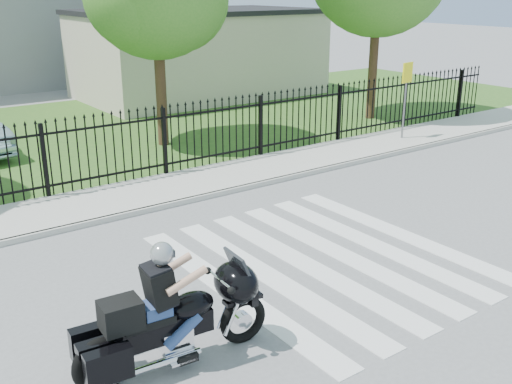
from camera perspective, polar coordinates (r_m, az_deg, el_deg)
ground at (r=10.88m, az=6.48°, el=-6.38°), size 120.00×120.00×0.00m
crosswalk at (r=10.88m, az=6.49°, el=-6.35°), size 5.00×5.50×0.01m
sidewalk at (r=14.65m, az=-6.72°, el=0.66°), size 40.00×2.00×0.12m
curb at (r=13.83m, az=-4.67°, el=-0.39°), size 40.00×0.12×0.12m
grass_strip at (r=20.85m, az=-16.30°, el=5.43°), size 40.00×12.00×0.02m
iron_fence at (r=15.27m, az=-8.70°, el=4.62°), size 26.00×0.04×1.80m
building_low at (r=27.10m, az=-5.45°, el=12.84°), size 10.00×6.00×3.50m
building_low_roof at (r=26.96m, az=-5.58°, el=16.75°), size 10.20×6.20×0.20m
motorcycle_rider at (r=7.76m, az=-8.25°, el=-11.57°), size 2.69×0.95×1.78m
traffic_sign at (r=19.12m, az=14.13°, el=9.89°), size 0.51×0.12×2.34m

